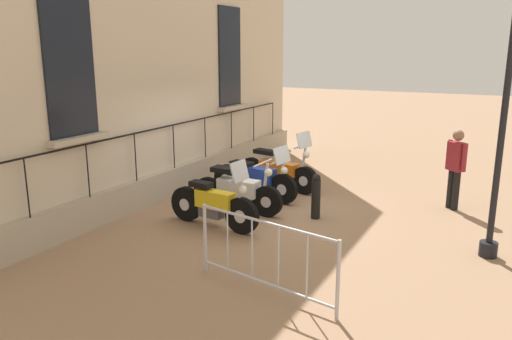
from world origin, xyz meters
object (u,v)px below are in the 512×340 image
object	(u,v)px
motorcycle_white	(237,191)
pedestrian_standing	(456,165)
motorcycle_orange	(278,171)
motorcycle_blue	(255,179)
bollard	(316,196)
crowd_barrier	(265,254)
lamppost	(510,63)
motorcycle_yellow	(214,205)

from	to	relation	value
motorcycle_white	pedestrian_standing	distance (m)	4.48
motorcycle_orange	motorcycle_blue	bearing A→B (deg)	-97.62
motorcycle_blue	bollard	xyz separation A→B (m)	(1.68, -0.65, 0.01)
crowd_barrier	pedestrian_standing	size ratio (longest dim) A/B	1.35
motorcycle_blue	pedestrian_standing	xyz separation A→B (m)	(3.98, 1.22, 0.49)
motorcycle_orange	lamppost	distance (m)	5.72
bollard	motorcycle_orange	bearing A→B (deg)	134.38
motorcycle_blue	pedestrian_standing	distance (m)	4.19
motorcycle_white	lamppost	bearing A→B (deg)	-1.53
motorcycle_yellow	motorcycle_blue	distance (m)	1.99
bollard	crowd_barrier	bearing A→B (deg)	-81.26
crowd_barrier	bollard	world-z (taller)	crowd_barrier
motorcycle_yellow	pedestrian_standing	xyz separation A→B (m)	(3.79, 3.20, 0.50)
motorcycle_white	motorcycle_blue	size ratio (longest dim) A/B	0.93
pedestrian_standing	motorcycle_white	bearing A→B (deg)	-150.40
motorcycle_blue	bollard	world-z (taller)	motorcycle_blue
motorcycle_orange	pedestrian_standing	size ratio (longest dim) A/B	1.32
motorcycle_blue	crowd_barrier	world-z (taller)	motorcycle_blue
motorcycle_white	crowd_barrier	xyz separation A→B (m)	(2.07, -2.89, 0.14)
motorcycle_blue	lamppost	world-z (taller)	lamppost
motorcycle_white	bollard	distance (m)	1.61
motorcycle_orange	crowd_barrier	xyz separation A→B (m)	(2.05, -4.81, 0.13)
motorcycle_yellow	crowd_barrier	size ratio (longest dim) A/B	0.88
motorcycle_orange	bollard	world-z (taller)	motorcycle_orange
lamppost	pedestrian_standing	distance (m)	3.24
motorcycle_orange	lamppost	size ratio (longest dim) A/B	0.48
motorcycle_blue	lamppost	size ratio (longest dim) A/B	0.48
motorcycle_orange	crowd_barrier	size ratio (longest dim) A/B	0.97
motorcycle_orange	motorcycle_white	bearing A→B (deg)	-90.57
motorcycle_orange	bollard	size ratio (longest dim) A/B	2.43
motorcycle_yellow	motorcycle_blue	bearing A→B (deg)	95.42
motorcycle_yellow	motorcycle_white	world-z (taller)	motorcycle_yellow
bollard	lamppost	bearing A→B (deg)	-8.24
motorcycle_yellow	lamppost	xyz separation A→B (m)	(4.61, 0.88, 2.60)
motorcycle_blue	pedestrian_standing	world-z (taller)	pedestrian_standing
motorcycle_white	motorcycle_orange	size ratio (longest dim) A/B	0.93
motorcycle_blue	motorcycle_orange	bearing A→B (deg)	82.38
lamppost	crowd_barrier	distance (m)	4.54
motorcycle_white	pedestrian_standing	xyz separation A→B (m)	(3.87, 2.20, 0.51)
motorcycle_blue	pedestrian_standing	size ratio (longest dim) A/B	1.32
motorcycle_blue	crowd_barrier	xyz separation A→B (m)	(2.18, -3.87, 0.12)
lamppost	crowd_barrier	bearing A→B (deg)	-133.46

